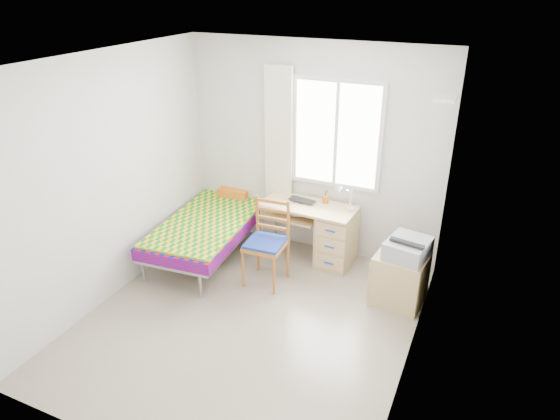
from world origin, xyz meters
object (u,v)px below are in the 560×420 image
object	(u,v)px
desk	(331,234)
cabinet	(399,279)
printer	(408,248)
bed	(215,220)
chair	(268,238)

from	to	relation	value
desk	cabinet	world-z (taller)	desk
cabinet	printer	distance (m)	0.39
bed	printer	bearing A→B (deg)	-8.11
chair	cabinet	xyz separation A→B (m)	(1.47, 0.19, -0.27)
bed	chair	size ratio (longest dim) A/B	2.13
desk	chair	world-z (taller)	chair
desk	printer	distance (m)	1.13
bed	chair	world-z (taller)	chair
chair	desk	bearing A→B (deg)	48.65
desk	cabinet	distance (m)	1.06
bed	desk	bearing A→B (deg)	7.92
chair	printer	xyz separation A→B (m)	(1.51, 0.20, 0.12)
bed	cabinet	distance (m)	2.39
chair	printer	world-z (taller)	chair
bed	desk	world-z (taller)	bed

